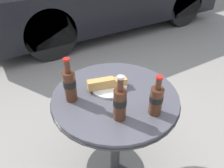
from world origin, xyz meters
The scene contains 6 objects.
ground_plane centered at (0.00, 0.00, 0.00)m, with size 30.00×30.00×0.00m, color gray.
bistro_table centered at (0.00, 0.00, 0.52)m, with size 0.71×0.71×0.68m.
cola_bottle_left centered at (-0.08, -0.16, 0.78)m, with size 0.06×0.06×0.24m.
cola_bottle_right centered at (-0.22, 0.09, 0.78)m, with size 0.07×0.07×0.25m.
cola_bottle_center centered at (0.09, -0.22, 0.77)m, with size 0.07×0.07×0.22m.
lunch_plate_near centered at (-0.01, 0.07, 0.71)m, with size 0.23×0.20×0.07m.
Camera 1 is at (-0.50, -0.80, 1.43)m, focal length 35.00 mm.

